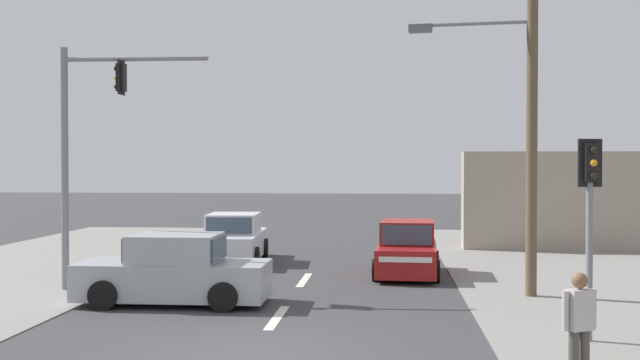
{
  "coord_description": "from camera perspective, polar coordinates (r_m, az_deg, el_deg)",
  "views": [
    {
      "loc": [
        2.22,
        -12.01,
        3.1
      ],
      "look_at": [
        0.78,
        4.0,
        2.78
      ],
      "focal_mm": 42.0,
      "sensor_mm": 36.0,
      "label": 1
    }
  ],
  "objects": [
    {
      "name": "ground_plane",
      "position": [
        12.6,
        -5.33,
        -13.11
      ],
      "size": [
        140.0,
        140.0,
        0.0
      ],
      "primitive_type": "plane",
      "color": "#3A3A3D"
    },
    {
      "name": "lane_dash_mid",
      "position": [
        15.48,
        -3.28,
        -10.4
      ],
      "size": [
        0.2,
        2.4,
        0.01
      ],
      "primitive_type": "cube",
      "color": "silver",
      "rests_on": "ground"
    },
    {
      "name": "lane_dash_far",
      "position": [
        20.37,
        -1.2,
        -7.61
      ],
      "size": [
        0.2,
        2.4,
        0.01
      ],
      "primitive_type": "cube",
      "color": "silver",
      "rests_on": "ground"
    },
    {
      "name": "utility_pole_midground_right",
      "position": [
        18.29,
        15.4,
        6.56
      ],
      "size": [
        3.78,
        0.59,
        8.97
      ],
      "color": "brown",
      "rests_on": "ground"
    },
    {
      "name": "traffic_signal_mast",
      "position": [
        19.33,
        -17.41,
        3.25
      ],
      "size": [
        3.69,
        0.44,
        6.0
      ],
      "color": "slate",
      "rests_on": "ground"
    },
    {
      "name": "pedestal_signal_right_kerb",
      "position": [
        13.85,
        19.87,
        -1.76
      ],
      "size": [
        0.44,
        0.31,
        3.56
      ],
      "color": "slate",
      "rests_on": "ground"
    },
    {
      "name": "shopfront_wall_far",
      "position": [
        29.38,
        22.53,
        -1.49
      ],
      "size": [
        12.0,
        1.0,
        3.6
      ],
      "primitive_type": "cube",
      "color": "#A39384",
      "rests_on": "ground"
    },
    {
      "name": "sedan_crossing_left",
      "position": [
        17.13,
        -11.04,
        -6.93
      ],
      "size": [
        4.25,
        1.9,
        1.56
      ],
      "color": "#A3A8AD",
      "rests_on": "ground"
    },
    {
      "name": "hatchback_receding_far",
      "position": [
        21.25,
        6.66,
        -5.35
      ],
      "size": [
        1.92,
        3.71,
        1.53
      ],
      "color": "maroon",
      "rests_on": "ground"
    },
    {
      "name": "sedan_oncoming_mid",
      "position": [
        24.13,
        -6.58,
        -4.58
      ],
      "size": [
        2.07,
        4.32,
        1.56
      ],
      "color": "silver",
      "rests_on": "ground"
    },
    {
      "name": "pedestrian_at_kerb",
      "position": [
        11.01,
        19.15,
        -10.31
      ],
      "size": [
        0.51,
        0.36,
        1.63
      ],
      "color": "#47423D",
      "rests_on": "ground"
    }
  ]
}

